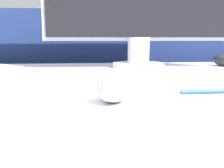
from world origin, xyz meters
TOP-DOWN VIEW (x-y plane):
  - partition_panel at (0.00, 0.67)m, footprint 5.00×0.03m
  - computer_mouse_near at (-0.02, -0.16)m, footprint 0.08×0.11m
  - keyboard at (-0.07, 0.03)m, footprint 0.46×0.20m
  - pen at (0.18, -0.12)m, footprint 0.14×0.01m

SIDE VIEW (x-z plane):
  - partition_panel at x=0.00m, z-range 0.00..1.01m
  - pen at x=0.18m, z-range 0.77..0.78m
  - keyboard at x=-0.07m, z-range 0.77..0.80m
  - computer_mouse_near at x=-0.02m, z-range 0.77..0.82m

